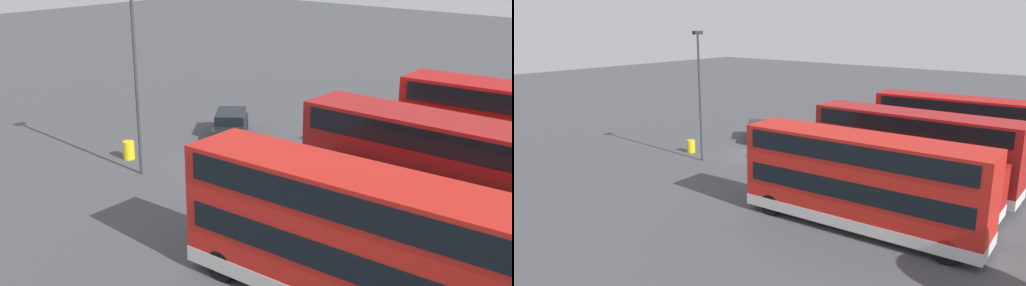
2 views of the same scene
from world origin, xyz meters
TOP-DOWN VIEW (x-y plane):
  - ground_plane at (0.00, 0.00)m, footprint 140.00×140.00m
  - bus_single_deck_second at (-3.43, 11.90)m, footprint 2.88×11.47m
  - bus_double_decker_third at (0.14, 11.63)m, footprint 2.78×11.94m
  - bus_single_deck_fourth at (3.36, 12.08)m, footprint 2.91×10.63m
  - bus_double_decker_fifth at (7.17, 12.03)m, footprint 3.17×11.79m
  - car_hatchback_silver at (-3.45, -3.14)m, footprint 4.38×4.00m
  - lamp_post_tall at (3.87, -2.23)m, footprint 0.70×0.30m
  - waste_bin_yellow at (2.90, -4.44)m, footprint 0.60×0.60m

SIDE VIEW (x-z plane):
  - ground_plane at x=0.00m, z-range 0.00..0.00m
  - waste_bin_yellow at x=2.90m, z-range 0.00..0.95m
  - car_hatchback_silver at x=-3.45m, z-range -0.02..1.41m
  - bus_single_deck_fourth at x=3.36m, z-range 0.15..3.10m
  - bus_single_deck_second at x=-3.43m, z-range 0.15..3.10m
  - bus_double_decker_fifth at x=7.17m, z-range 0.17..4.72m
  - bus_double_decker_third at x=0.14m, z-range 0.18..4.73m
  - lamp_post_tall at x=3.87m, z-range 0.70..9.69m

